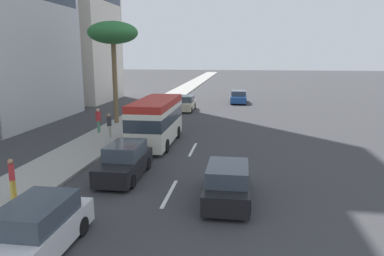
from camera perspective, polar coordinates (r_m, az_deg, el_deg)
ground_plane at (r=35.61m, az=3.04°, el=2.03°), size 198.00×198.00×0.00m
sidewalk_right at (r=36.79m, az=-7.51°, el=2.38°), size 162.00×3.35×0.15m
lane_stripe_mid at (r=15.98m, az=-3.58°, el=-10.25°), size 3.20×0.16×0.01m
lane_stripe_far at (r=22.89m, az=0.13°, el=-3.41°), size 3.20×0.16×0.01m
minibus_lead at (r=24.06m, az=-5.67°, el=1.30°), size 6.90×2.41×3.01m
car_second at (r=38.36m, az=-1.02°, el=3.86°), size 4.24×1.79×1.56m
car_third at (r=12.11m, az=-23.58°, el=-14.78°), size 4.61×1.85×1.64m
car_fourth at (r=15.05m, az=5.66°, el=-8.68°), size 4.38×1.85×1.57m
car_fifth at (r=44.69m, az=7.38°, el=4.88°), size 4.41×1.93×1.54m
car_sixth at (r=18.01m, az=-10.57°, el=-5.25°), size 4.38×1.79×1.66m
pedestrian_near_lamp at (r=26.02m, az=-12.95°, el=0.57°), size 0.32×0.38×1.69m
pedestrian_mid_block at (r=27.79m, az=-14.58°, el=1.37°), size 0.39×0.38×1.82m
pedestrian_by_tree at (r=16.40m, az=-26.57°, el=-6.94°), size 0.39×0.37×1.69m
palm_tree at (r=31.24m, az=-12.39°, el=14.27°), size 4.10×4.10×8.42m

